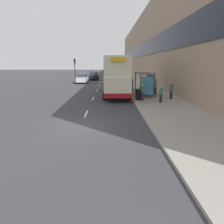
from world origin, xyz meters
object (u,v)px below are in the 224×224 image
object	(u,v)px
pedestrian_1	(171,91)
pedestrian_2	(132,84)
car_1	(82,78)
pedestrian_at_shelter	(142,92)
pedestrian_4	(155,86)
bus_shelter	(146,80)
car_3	(93,74)
double_decker_bus_near	(116,75)
pedestrian_3	(161,94)
litter_bin	(138,94)
car_0	(114,74)
car_2	(94,76)
traffic_light_far_kerb	(75,67)

from	to	relation	value
pedestrian_1	pedestrian_2	xyz separation A→B (m)	(-3.20, 6.36, 0.03)
car_1	pedestrian_at_shelter	distance (m)	20.91
pedestrian_at_shelter	pedestrian_2	distance (m)	7.05
pedestrian_2	pedestrian_4	distance (m)	4.03
bus_shelter	pedestrian_1	xyz separation A→B (m)	(2.06, -2.51, -0.87)
bus_shelter	car_3	xyz separation A→B (m)	(-8.30, 32.72, -1.01)
double_decker_bus_near	pedestrian_3	world-z (taller)	double_decker_bus_near
bus_shelter	pedestrian_3	bearing A→B (deg)	-82.03
pedestrian_3	litter_bin	world-z (taller)	pedestrian_3
car_0	pedestrian_1	world-z (taller)	pedestrian_1
car_2	car_3	distance (m)	9.48
pedestrian_3	bus_shelter	bearing A→B (deg)	97.97
pedestrian_2	traffic_light_far_kerb	xyz separation A→B (m)	(-9.04, 10.62, 1.99)
double_decker_bus_near	litter_bin	world-z (taller)	double_decker_bus_near
litter_bin	pedestrian_at_shelter	bearing A→B (deg)	-54.82
car_2	car_3	size ratio (longest dim) A/B	1.11
double_decker_bus_near	pedestrian_at_shelter	xyz separation A→B (m)	(2.39, -4.61, -1.32)
car_1	car_3	distance (m)	16.71
car_0	pedestrian_4	distance (m)	32.29
pedestrian_4	car_1	bearing A→B (deg)	123.55
bus_shelter	pedestrian_2	distance (m)	4.10
car_1	litter_bin	size ratio (longest dim) A/B	4.25
car_1	car_3	world-z (taller)	car_3
car_2	pedestrian_2	distance (m)	20.43
car_3	pedestrian_2	bearing A→B (deg)	103.93
car_2	car_1	bearing A→B (deg)	76.96
car_2	pedestrian_2	bearing A→B (deg)	107.97
car_0	pedestrian_at_shelter	xyz separation A→B (m)	(1.91, -35.78, 0.09)
pedestrian_2	pedestrian_1	bearing A→B (deg)	-63.30
pedestrian_2	pedestrian_4	size ratio (longest dim) A/B	0.94
bus_shelter	traffic_light_far_kerb	size ratio (longest dim) A/B	0.94
double_decker_bus_near	car_3	xyz separation A→B (m)	(-5.00, 31.31, -1.42)
double_decker_bus_near	traffic_light_far_kerb	world-z (taller)	traffic_light_far_kerb
car_3	pedestrian_2	xyz separation A→B (m)	(7.16, -28.87, 0.17)
pedestrian_4	traffic_light_far_kerb	distance (m)	18.06
litter_bin	bus_shelter	bearing A→B (deg)	66.09
bus_shelter	car_1	distance (m)	18.47
car_0	pedestrian_4	bearing A→B (deg)	-82.92
car_2	pedestrian_3	world-z (taller)	car_2
double_decker_bus_near	traffic_light_far_kerb	bearing A→B (deg)	117.77
bus_shelter	pedestrian_4	world-z (taller)	bus_shelter
car_2	pedestrian_4	distance (m)	24.32
car_1	pedestrian_1	xyz separation A→B (m)	(11.18, -18.54, 0.15)
bus_shelter	car_2	xyz separation A→B (m)	(-7.44, 23.28, -1.00)
pedestrian_3	traffic_light_far_kerb	size ratio (longest dim) A/B	0.35
car_0	car_3	distance (m)	5.48
car_3	pedestrian_3	distance (m)	38.02
car_2	pedestrian_3	size ratio (longest dim) A/B	2.83
car_1	pedestrian_4	world-z (taller)	pedestrian_4
double_decker_bus_near	pedestrian_1	size ratio (longest dim) A/B	6.51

